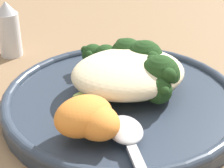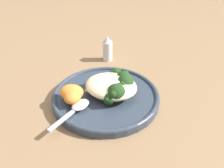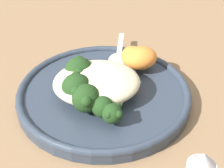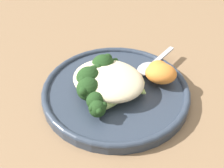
% 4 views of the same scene
% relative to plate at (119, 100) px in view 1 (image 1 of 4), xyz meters
% --- Properties ---
extents(ground_plane, '(4.00, 4.00, 0.00)m').
position_rel_plate_xyz_m(ground_plane, '(-0.00, -0.01, -0.01)').
color(ground_plane, '#846647').
extents(plate, '(0.26, 0.26, 0.02)m').
position_rel_plate_xyz_m(plate, '(0.00, 0.00, 0.00)').
color(plate, '#2D3847').
rests_on(plate, ground_plane).
extents(quinoa_mound, '(0.13, 0.11, 0.04)m').
position_rel_plate_xyz_m(quinoa_mound, '(-0.01, -0.01, 0.03)').
color(quinoa_mound, beige).
rests_on(quinoa_mound, plate).
extents(broccoli_stalk_0, '(0.09, 0.06, 0.03)m').
position_rel_plate_xyz_m(broccoli_stalk_0, '(-0.01, 0.03, 0.02)').
color(broccoli_stalk_0, '#9EBC66').
rests_on(broccoli_stalk_0, plate).
extents(broccoli_stalk_1, '(0.12, 0.05, 0.04)m').
position_rel_plate_xyz_m(broccoli_stalk_1, '(-0.03, 0.02, 0.03)').
color(broccoli_stalk_1, '#9EBC66').
rests_on(broccoli_stalk_1, plate).
extents(broccoli_stalk_2, '(0.09, 0.03, 0.03)m').
position_rel_plate_xyz_m(broccoli_stalk_2, '(-0.02, 0.00, 0.02)').
color(broccoli_stalk_2, '#9EBC66').
rests_on(broccoli_stalk_2, plate).
extents(broccoli_stalk_3, '(0.10, 0.07, 0.04)m').
position_rel_plate_xyz_m(broccoli_stalk_3, '(-0.04, -0.02, 0.03)').
color(broccoli_stalk_3, '#9EBC66').
rests_on(broccoli_stalk_3, plate).
extents(broccoli_stalk_4, '(0.09, 0.09, 0.04)m').
position_rel_plate_xyz_m(broccoli_stalk_4, '(-0.02, -0.04, 0.03)').
color(broccoli_stalk_4, '#9EBC66').
rests_on(broccoli_stalk_4, plate).
extents(broccoli_stalk_5, '(0.08, 0.11, 0.03)m').
position_rel_plate_xyz_m(broccoli_stalk_5, '(0.00, -0.04, 0.02)').
color(broccoli_stalk_5, '#9EBC66').
rests_on(broccoli_stalk_5, plate).
extents(broccoli_stalk_6, '(0.06, 0.12, 0.03)m').
position_rel_plate_xyz_m(broccoli_stalk_6, '(0.01, -0.04, 0.02)').
color(broccoli_stalk_6, '#9EBC66').
rests_on(broccoli_stalk_6, plate).
extents(sweet_potato_chunk_0, '(0.05, 0.06, 0.03)m').
position_rel_plate_xyz_m(sweet_potato_chunk_0, '(0.05, 0.06, 0.03)').
color(sweet_potato_chunk_0, orange).
rests_on(sweet_potato_chunk_0, plate).
extents(sweet_potato_chunk_1, '(0.07, 0.06, 0.03)m').
position_rel_plate_xyz_m(sweet_potato_chunk_1, '(0.06, 0.05, 0.03)').
color(sweet_potato_chunk_1, orange).
rests_on(sweet_potato_chunk_1, plate).
extents(spoon, '(0.04, 0.12, 0.01)m').
position_rel_plate_xyz_m(spoon, '(0.03, 0.08, 0.01)').
color(spoon, '#B7B7BC').
rests_on(spoon, plate).
extents(salt_shaker, '(0.03, 0.03, 0.08)m').
position_rel_plate_xyz_m(salt_shaker, '(0.08, -0.20, 0.03)').
color(salt_shaker, silver).
rests_on(salt_shaker, ground_plane).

